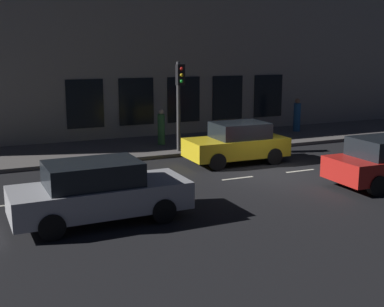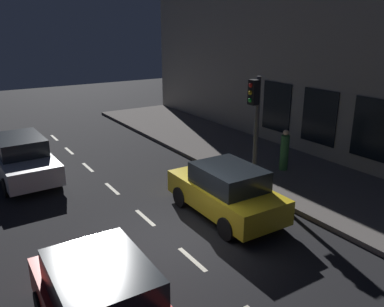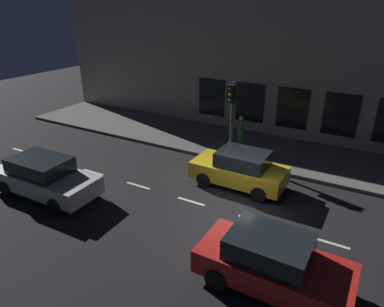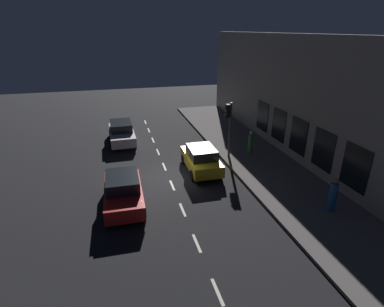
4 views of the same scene
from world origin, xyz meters
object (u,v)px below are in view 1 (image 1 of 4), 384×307
object	(u,v)px
parked_car_0	(237,143)
parked_car_2	(99,191)
pedestrian_0	(297,116)
pedestrian_1	(161,128)
traffic_light	(179,92)

from	to	relation	value
parked_car_0	parked_car_2	world-z (taller)	same
pedestrian_0	parked_car_2	bearing A→B (deg)	-121.90
pedestrian_0	pedestrian_1	xyz separation A→B (m)	(-0.62, 7.74, -0.06)
parked_car_0	pedestrian_1	xyz separation A→B (m)	(4.05, 1.61, 0.10)
parked_car_2	pedestrian_0	xyz separation A→B (m)	(9.17, -12.66, 0.16)
parked_car_0	parked_car_2	bearing A→B (deg)	125.18
parked_car_2	pedestrian_0	world-z (taller)	pedestrian_0
parked_car_0	pedestrian_0	xyz separation A→B (m)	(4.66, -6.13, 0.16)
parked_car_0	pedestrian_1	distance (m)	4.36
pedestrian_1	traffic_light	bearing A→B (deg)	-64.31
parked_car_2	pedestrian_1	distance (m)	9.86
traffic_light	parked_car_2	world-z (taller)	traffic_light
traffic_light	parked_car_2	distance (m)	8.68
traffic_light	pedestrian_0	distance (m)	8.12
parked_car_2	pedestrian_1	bearing A→B (deg)	148.84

